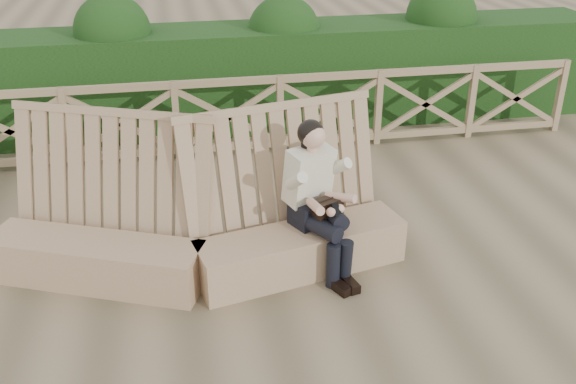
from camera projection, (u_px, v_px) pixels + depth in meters
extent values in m
plane|color=brown|center=(271.00, 299.00, 5.99)|extent=(60.00, 60.00, 0.00)
cube|color=#947554|center=(96.00, 261.00, 6.16)|extent=(2.11, 1.28, 0.45)
cube|color=#947554|center=(102.00, 195.00, 6.14)|extent=(2.09, 1.23, 1.56)
cube|color=#947554|center=(301.00, 250.00, 6.34)|extent=(2.14, 0.95, 0.45)
cube|color=#947554|center=(290.00, 187.00, 6.30)|extent=(2.13, 0.89, 1.56)
cube|color=black|center=(312.00, 212.00, 6.33)|extent=(0.48, 0.43, 0.24)
cube|color=beige|center=(309.00, 175.00, 6.20)|extent=(0.54, 0.48, 0.58)
sphere|color=tan|center=(313.00, 136.00, 5.97)|extent=(0.31, 0.31, 0.23)
sphere|color=black|center=(311.00, 133.00, 5.99)|extent=(0.34, 0.34, 0.26)
cylinder|color=black|center=(319.00, 226.00, 6.12)|extent=(0.37, 0.53, 0.17)
cylinder|color=black|center=(332.00, 213.00, 6.19)|extent=(0.37, 0.54, 0.18)
cylinder|color=black|center=(333.00, 266.00, 6.08)|extent=(0.18, 0.18, 0.45)
cylinder|color=black|center=(345.00, 263.00, 6.14)|extent=(0.18, 0.18, 0.45)
cube|color=black|center=(339.00, 287.00, 6.09)|extent=(0.20, 0.28, 0.09)
cube|color=black|center=(349.00, 284.00, 6.13)|extent=(0.20, 0.28, 0.09)
cube|color=black|center=(327.00, 209.00, 6.15)|extent=(0.34, 0.28, 0.19)
cube|color=black|center=(337.00, 210.00, 5.98)|extent=(0.11, 0.12, 0.13)
cube|color=#7D6249|center=(227.00, 82.00, 8.59)|extent=(10.10, 0.07, 0.10)
cube|color=#7D6249|center=(230.00, 146.00, 9.01)|extent=(10.10, 0.07, 0.10)
cube|color=black|center=(220.00, 78.00, 9.78)|extent=(12.00, 1.20, 1.50)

